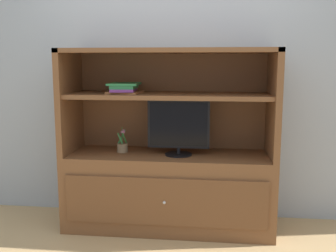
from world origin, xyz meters
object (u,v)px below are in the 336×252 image
media_console (169,172)px  magazine_stack (124,88)px  tv_monitor (179,127)px  potted_plant (122,146)px

media_console → magazine_stack: size_ratio=5.04×
tv_monitor → potted_plant: size_ratio=2.35×
media_console → tv_monitor: (0.09, -0.04, 0.40)m
media_console → potted_plant: bearing=178.4°
media_console → potted_plant: 0.46m
media_console → potted_plant: media_console is taller
media_console → magazine_stack: bearing=-178.4°
tv_monitor → potted_plant: (-0.50, 0.05, -0.18)m
potted_plant → magazine_stack: magazine_stack is taller
media_console → potted_plant: (-0.41, 0.01, 0.22)m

